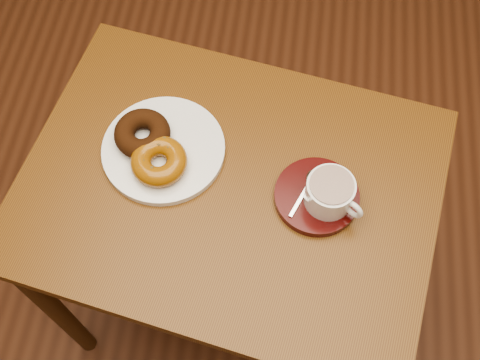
# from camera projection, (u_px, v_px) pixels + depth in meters

# --- Properties ---
(cafe_table) EXTENTS (0.84, 0.69, 0.70)m
(cafe_table) POSITION_uv_depth(u_px,v_px,m) (230.00, 210.00, 1.19)
(cafe_table) COLOR brown
(cafe_table) RESTS_ON ground
(donut_plate) EXTENTS (0.30, 0.30, 0.01)m
(donut_plate) POSITION_uv_depth(u_px,v_px,m) (164.00, 149.00, 1.11)
(donut_plate) COLOR white
(donut_plate) RESTS_ON cafe_table
(donut_cinnamon) EXTENTS (0.14, 0.14, 0.04)m
(donut_cinnamon) POSITION_uv_depth(u_px,v_px,m) (142.00, 134.00, 1.10)
(donut_cinnamon) COLOR #32180A
(donut_cinnamon) RESTS_ON donut_plate
(donut_caramel) EXTENTS (0.12, 0.12, 0.04)m
(donut_caramel) POSITION_uv_depth(u_px,v_px,m) (159.00, 161.00, 1.07)
(donut_caramel) COLOR #945710
(donut_caramel) RESTS_ON donut_plate
(saucer) EXTENTS (0.17, 0.17, 0.02)m
(saucer) POSITION_uv_depth(u_px,v_px,m) (317.00, 196.00, 1.07)
(saucer) COLOR #3A0807
(saucer) RESTS_ON cafe_table
(coffee_cup) EXTENTS (0.10, 0.09, 0.06)m
(coffee_cup) POSITION_uv_depth(u_px,v_px,m) (330.00, 193.00, 1.03)
(coffee_cup) COLOR white
(coffee_cup) RESTS_ON saucer
(teaspoon) EXTENTS (0.05, 0.10, 0.01)m
(teaspoon) POSITION_uv_depth(u_px,v_px,m) (310.00, 182.00, 1.07)
(teaspoon) COLOR silver
(teaspoon) RESTS_ON saucer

